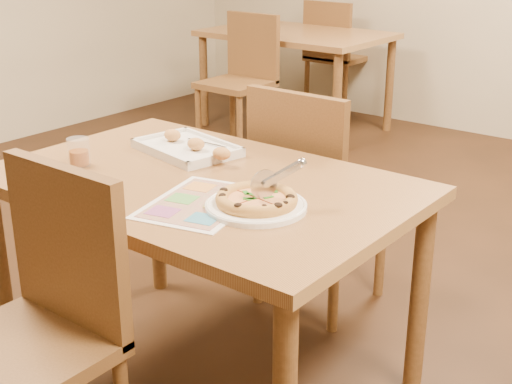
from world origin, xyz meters
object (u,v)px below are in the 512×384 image
Objects in this scene: bg_chair_far at (333,44)px; plate at (256,206)px; bg_chair_near at (245,65)px; dining_table at (201,205)px; chair_near at (42,299)px; pizza at (257,199)px; glass_tumbler at (79,154)px; bg_table at (296,44)px; pizza_cutter at (277,177)px; menu at (201,203)px; appetizer_tray at (189,148)px; chair_far at (309,175)px.

plate is at bearing 119.09° from bg_chair_far.
dining_table is at bearing -53.95° from bg_chair_near.
chair_near is at bearing -60.26° from bg_chair_near.
plate is at bearing -16.94° from dining_table.
glass_tumbler is (-0.69, -0.06, 0.01)m from pizza.
bg_table is at bearing 123.17° from pizza.
pizza_cutter reaches higher than dining_table.
bg_chair_near is at bearing 129.56° from pizza.
chair_near is at bearing -64.81° from bg_table.
plate is (1.89, -2.89, 0.09)m from bg_table.
chair_near is 0.69m from pizza_cutter.
bg_chair_far is 3.87m from menu.
chair_near is 1.27× the size of menu.
menu is (0.14, 0.45, 0.16)m from chair_near.
plate is 0.69m from glass_tumbler.
chair_near is 0.61m from plate.
appetizer_tray is at bearing 113.92° from bg_chair_far.
chair_far is 0.87m from glass_tumbler.
dining_table is 8.58× the size of pizza_cutter.
pizza_cutter is at bearing -49.36° from bg_chair_near.
bg_chair_far reaches higher than bg_table.
bg_table is at bearing 90.00° from bg_chair_far.
chair_near is at bearing -90.00° from dining_table.
pizza is (0.28, 0.52, 0.18)m from chair_near.
pizza_cutter reaches higher than bg_table.
chair_near is 3.22m from bg_chair_near.
bg_table is 3.43m from pizza_cutter.
pizza is 0.16m from menu.
bg_chair_near reaches higher than dining_table.
chair_near is (0.00, -0.60, -0.07)m from dining_table.
bg_chair_near is at bearing 117.11° from glass_tumbler.
chair_near is 3.10× the size of pizza_cutter.
plate is at bearing -27.82° from appetizer_tray.
bg_chair_far is 1.27× the size of menu.
chair_near is at bearing -48.87° from glass_tumbler.
bg_table is 2.77× the size of bg_chair_far.
dining_table is 0.44m from glass_tumbler.
plate is (1.89, -2.29, 0.16)m from bg_chair_near.
dining_table is 2.77× the size of chair_near.
menu is (0.14, -0.15, 0.09)m from dining_table.
bg_table is at bearing 119.74° from dining_table.
glass_tumbler is 0.54m from menu.
pizza is at bearing 105.42° from plate.
appetizer_tray is (-0.21, 0.18, 0.10)m from dining_table.
pizza reaches higher than menu.
chair_near is 1.00× the size of bg_chair_near.
menu is (-0.15, -0.06, -0.01)m from plate.
glass_tumbler is at bearing -175.09° from pizza.
menu reaches higher than bg_table.
menu reaches higher than dining_table.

